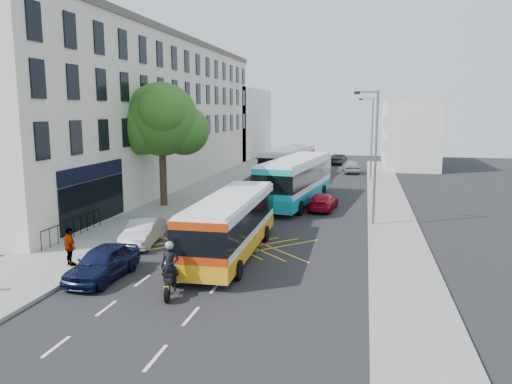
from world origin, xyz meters
The scene contains 21 objects.
ground centered at (0.00, 0.00, 0.00)m, with size 120.00×120.00×0.00m, color black.
pavement_left centered at (-8.50, 15.00, 0.07)m, with size 5.00×70.00×0.15m, color gray.
pavement_right centered at (7.50, 15.00, 0.07)m, with size 3.00×70.00×0.15m, color gray.
terrace_main centered at (-14.00, 24.49, 6.76)m, with size 8.30×45.00×13.50m.
terrace_far centered at (-14.00, 55.00, 5.00)m, with size 8.00×20.00×10.00m, color silver.
building_right centered at (11.00, 48.00, 4.00)m, with size 6.00×18.00×8.00m, color silver.
street_tree centered at (-8.51, 14.97, 6.29)m, with size 6.30×5.70×8.80m.
lamp_near centered at (6.20, 12.00, 4.62)m, with size 1.45×0.15×8.00m.
lamp_far centered at (6.20, 32.00, 4.62)m, with size 1.45×0.15×8.00m.
railings centered at (-9.70, 5.30, 0.72)m, with size 0.08×5.60×1.14m, color black, non-canonical shape.
bus_near centered at (-0.56, 4.40, 1.54)m, with size 2.70×10.43×2.92m.
bus_mid centered at (0.68, 18.51, 1.81)m, with size 4.35×12.49×3.44m.
bus_far centered at (-1.73, 30.87, 1.72)m, with size 4.04×11.84×3.26m.
motorbike centered at (-1.47, -1.20, 0.99)m, with size 0.87×2.35×2.12m.
parked_car_blue centered at (-4.90, -0.14, 0.71)m, with size 1.67×4.16×1.42m, color #0C1333.
parked_car_silver centered at (-5.60, 5.25, 0.67)m, with size 1.42×4.06×1.34m, color #AFB1B7.
red_hatchback centered at (2.89, 16.44, 0.60)m, with size 1.69×4.17×1.21m, color #AB071C.
distant_car_grey centered at (-0.99, 44.10, 0.63)m, with size 2.09×4.53×1.26m, color #464A4F.
distant_car_silver centered at (4.19, 38.08, 0.74)m, with size 1.75×4.35×1.48m, color #9B9DA2.
distant_car_dark centered at (2.50, 46.55, 0.67)m, with size 1.41×4.05×1.33m, color black.
pedestrian_far centered at (-7.00, 0.78, 1.01)m, with size 1.01×0.42×1.73m, color gray.
Camera 1 is at (5.66, -18.39, 7.04)m, focal length 35.00 mm.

